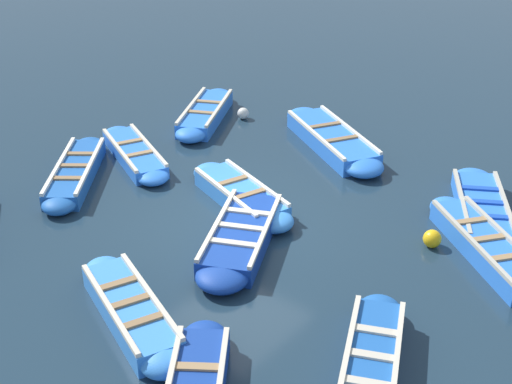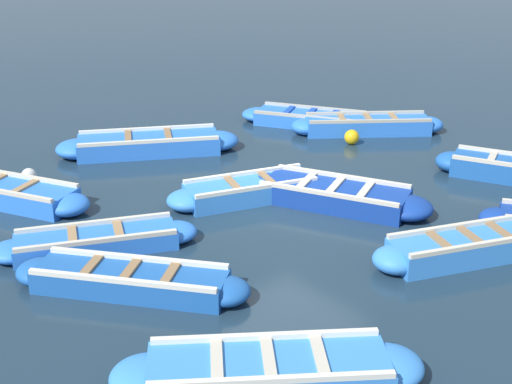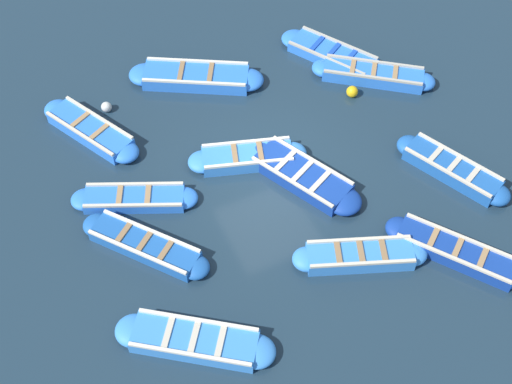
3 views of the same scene
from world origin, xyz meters
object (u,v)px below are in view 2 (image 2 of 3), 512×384
at_px(boat_outer_right, 310,119).
at_px(boat_far_corner, 335,195).
at_px(boat_drifting, 9,193).
at_px(buoy_yellow_far, 352,137).
at_px(boat_mid_row, 268,371).
at_px(boat_outer_left, 250,190).
at_px(boat_centre, 149,144).
at_px(boat_inner_gap, 131,281).
at_px(boat_broadside, 469,247).
at_px(boat_tucked, 367,125).
at_px(boat_near_quay, 96,241).
at_px(buoy_orange_near, 29,176).

height_order(boat_outer_right, boat_far_corner, boat_far_corner).
distance_m(boat_drifting, buoy_yellow_far, 7.58).
bearing_deg(boat_drifting, boat_mid_row, -178.64).
relative_size(boat_drifting, boat_outer_right, 0.98).
height_order(boat_drifting, boat_far_corner, boat_far_corner).
xyz_separation_m(boat_drifting, boat_outer_left, (-2.77, -3.53, -0.01)).
bearing_deg(boat_centre, boat_outer_left, -179.06).
bearing_deg(boat_centre, boat_inner_gap, 145.27).
xyz_separation_m(boat_outer_right, boat_far_corner, (-3.80, 3.07, 0.02)).
bearing_deg(boat_broadside, boat_inner_gap, 60.91).
xyz_separation_m(boat_broadside, buoy_yellow_far, (5.00, -2.70, -0.02)).
distance_m(boat_outer_left, boat_tucked, 4.91).
distance_m(boat_drifting, boat_near_quay, 2.77).
height_order(boat_tucked, boat_near_quay, boat_tucked).
distance_m(boat_inner_gap, boat_far_corner, 4.51).
height_order(boat_drifting, boat_mid_row, boat_drifting).
height_order(boat_mid_row, boat_far_corner, boat_far_corner).
relative_size(boat_inner_gap, boat_mid_row, 0.92).
relative_size(boat_centre, boat_tucked, 1.17).
xyz_separation_m(boat_drifting, boat_far_corner, (-3.98, -4.55, 0.00)).
distance_m(boat_outer_left, buoy_yellow_far, 3.94).
distance_m(boat_inner_gap, boat_outer_right, 8.60).
xyz_separation_m(boat_mid_row, boat_broadside, (0.32, -4.48, 0.02)).
height_order(boat_tucked, buoy_orange_near, boat_tucked).
relative_size(boat_broadside, boat_far_corner, 0.91).
bearing_deg(boat_drifting, boat_outer_right, -91.34).
xyz_separation_m(boat_tucked, buoy_yellow_far, (-0.33, 0.91, -0.02)).
relative_size(boat_mid_row, boat_tucked, 1.04).
bearing_deg(boat_drifting, boat_outer_left, -128.16).
distance_m(boat_outer_left, boat_outer_right, 4.85).
bearing_deg(boat_centre, buoy_orange_near, 89.67).
xyz_separation_m(boat_broadside, buoy_orange_near, (7.52, 3.96, -0.04)).
distance_m(boat_broadside, buoy_yellow_far, 5.68).
xyz_separation_m(boat_mid_row, boat_outer_right, (6.96, -7.45, -0.02)).
height_order(boat_outer_right, boat_tucked, boat_tucked).
bearing_deg(boat_far_corner, buoy_orange_near, 39.50).
xyz_separation_m(boat_far_corner, boat_tucked, (2.49, -3.71, 0.00)).
height_order(boat_centre, boat_tucked, boat_centre).
bearing_deg(boat_mid_row, boat_drifting, 1.36).
height_order(boat_mid_row, boat_outer_right, boat_mid_row).
xyz_separation_m(boat_outer_right, boat_tucked, (-1.31, -0.64, 0.03)).
bearing_deg(boat_inner_gap, boat_far_corner, -86.55).
relative_size(boat_drifting, boat_far_corner, 0.93).
bearing_deg(buoy_orange_near, boat_far_corner, -140.50).
bearing_deg(boat_centre, boat_drifting, 101.27).
bearing_deg(boat_tucked, boat_centre, 65.55).
height_order(boat_mid_row, boat_near_quay, boat_mid_row).
bearing_deg(boat_near_quay, boat_centre, -42.61).
xyz_separation_m(boat_near_quay, buoy_orange_near, (3.46, -0.39, 0.00)).
distance_m(boat_tucked, buoy_orange_near, 7.89).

